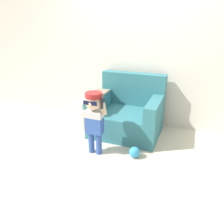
# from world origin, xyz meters

# --- Properties ---
(ground_plane) EXTENTS (10.00, 10.00, 0.00)m
(ground_plane) POSITION_xyz_m (0.00, 0.00, 0.00)
(ground_plane) COLOR beige
(wall_back) EXTENTS (10.00, 0.05, 2.60)m
(wall_back) POSITION_xyz_m (0.00, 0.69, 1.30)
(wall_back) COLOR silver
(wall_back) RESTS_ON ground_plane
(armchair) EXTENTS (1.08, 0.87, 0.92)m
(armchair) POSITION_xyz_m (0.01, 0.22, 0.32)
(armchair) COLOR teal
(armchair) RESTS_ON ground_plane
(person_child) EXTENTS (0.36, 0.27, 0.87)m
(person_child) POSITION_xyz_m (-0.20, -0.57, 0.58)
(person_child) COLOR #3356AD
(person_child) RESTS_ON ground_plane
(side_table) EXTENTS (0.29, 0.29, 0.44)m
(side_table) POSITION_xyz_m (-0.77, 0.17, 0.27)
(side_table) COLOR white
(side_table) RESTS_ON ground_plane
(toy_ball) EXTENTS (0.15, 0.15, 0.15)m
(toy_ball) POSITION_xyz_m (0.34, -0.48, 0.07)
(toy_ball) COLOR #3399D1
(toy_ball) RESTS_ON ground_plane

